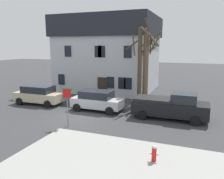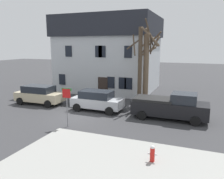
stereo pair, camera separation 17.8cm
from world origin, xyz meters
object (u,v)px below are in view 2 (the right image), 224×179
object	(u,v)px
building_main	(109,53)
fire_hydrant	(152,153)
tree_bare_near	(141,62)
street_sign_pole	(67,100)
pickup_truck_black	(170,106)
car_beige_wagon	(39,94)
car_silver_wagon	(97,100)
tree_bare_mid	(147,65)

from	to	relation	value
building_main	fire_hydrant	world-z (taller)	building_main
tree_bare_near	street_sign_pole	world-z (taller)	tree_bare_near
building_main	pickup_truck_black	size ratio (longest dim) A/B	2.07
tree_bare_near	pickup_truck_black	xyz separation A→B (m)	(3.27, -3.54, -2.96)
building_main	car_beige_wagon	distance (m)	10.60
building_main	pickup_truck_black	xyz separation A→B (m)	(8.80, -9.50, -3.50)
car_silver_wagon	pickup_truck_black	size ratio (longest dim) A/B	0.78
fire_hydrant	street_sign_pole	bearing A→B (deg)	156.10
tree_bare_mid	fire_hydrant	bearing A→B (deg)	-75.08
car_silver_wagon	fire_hydrant	world-z (taller)	car_silver_wagon
tree_bare_near	tree_bare_mid	xyz separation A→B (m)	(0.45, 0.48, -0.30)
car_silver_wagon	fire_hydrant	bearing A→B (deg)	-49.10
street_sign_pole	tree_bare_near	bearing A→B (deg)	69.28
tree_bare_mid	car_beige_wagon	distance (m)	10.41
pickup_truck_black	building_main	bearing A→B (deg)	132.82
car_beige_wagon	pickup_truck_black	distance (m)	12.06
car_beige_wagon	fire_hydrant	world-z (taller)	car_beige_wagon
car_beige_wagon	car_silver_wagon	world-z (taller)	car_beige_wagon
tree_bare_mid	car_beige_wagon	bearing A→B (deg)	-156.76
tree_bare_near	fire_hydrant	size ratio (longest dim) A/B	9.71
car_beige_wagon	pickup_truck_black	xyz separation A→B (m)	(12.06, -0.06, 0.07)
pickup_truck_black	fire_hydrant	bearing A→B (deg)	-88.82
tree_bare_mid	pickup_truck_black	xyz separation A→B (m)	(2.83, -4.03, -2.65)
tree_bare_mid	pickup_truck_black	world-z (taller)	tree_bare_mid
pickup_truck_black	street_sign_pole	bearing A→B (deg)	-145.43
building_main	car_silver_wagon	distance (m)	10.47
tree_bare_mid	street_sign_pole	size ratio (longest dim) A/B	2.65
car_beige_wagon	tree_bare_mid	bearing A→B (deg)	23.24
car_beige_wagon	fire_hydrant	size ratio (longest dim) A/B	5.80
tree_bare_near	car_silver_wagon	xyz separation A→B (m)	(-2.80, -3.49, -3.05)
pickup_truck_black	tree_bare_near	bearing A→B (deg)	132.72
car_beige_wagon	street_sign_pole	xyz separation A→B (m)	(5.82, -4.36, 0.96)
car_silver_wagon	fire_hydrant	xyz separation A→B (m)	(6.22, -7.18, -0.36)
car_beige_wagon	pickup_truck_black	bearing A→B (deg)	-0.29
tree_bare_mid	car_beige_wagon	size ratio (longest dim) A/B	1.54
building_main	tree_bare_near	size ratio (longest dim) A/B	1.49
car_silver_wagon	fire_hydrant	size ratio (longest dim) A/B	5.45
tree_bare_near	building_main	bearing A→B (deg)	132.87
tree_bare_near	street_sign_pole	distance (m)	8.64
building_main	car_silver_wagon	world-z (taller)	building_main
tree_bare_near	tree_bare_mid	world-z (taller)	tree_bare_near
tree_bare_mid	fire_hydrant	world-z (taller)	tree_bare_mid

